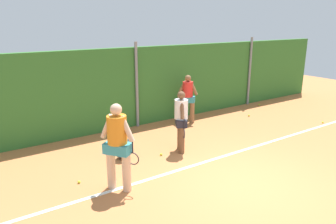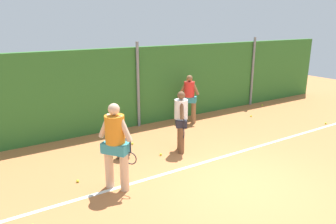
{
  "view_description": "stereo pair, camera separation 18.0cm",
  "coord_description": "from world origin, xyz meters",
  "px_view_note": "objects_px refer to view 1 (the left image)",
  "views": [
    {
      "loc": [
        -4.98,
        -4.36,
        3.54
      ],
      "look_at": [
        -0.25,
        2.72,
        1.09
      ],
      "focal_mm": 34.02,
      "sensor_mm": 36.0,
      "label": 1
    },
    {
      "loc": [
        -4.83,
        -4.46,
        3.54
      ],
      "look_at": [
        -0.25,
        2.72,
        1.09
      ],
      "focal_mm": 34.02,
      "sensor_mm": 36.0,
      "label": 2
    }
  ],
  "objects_px": {
    "player_midcourt": "(181,118)",
    "player_backcourt_far": "(188,96)",
    "tennis_ball_5": "(161,154)",
    "player_foreground_near": "(118,143)",
    "tennis_ball_6": "(323,122)",
    "ball_hopper": "(123,148)",
    "tennis_ball_0": "(249,115)",
    "tennis_ball_2": "(259,105)",
    "tennis_ball_3": "(132,144)",
    "tennis_ball_4": "(79,182)"
  },
  "relations": [
    {
      "from": "tennis_ball_2",
      "to": "tennis_ball_4",
      "type": "relative_size",
      "value": 1.0
    },
    {
      "from": "player_midcourt",
      "to": "ball_hopper",
      "type": "bearing_deg",
      "value": -75.41
    },
    {
      "from": "player_midcourt",
      "to": "tennis_ball_5",
      "type": "bearing_deg",
      "value": -62.56
    },
    {
      "from": "player_backcourt_far",
      "to": "ball_hopper",
      "type": "distance_m",
      "value": 3.73
    },
    {
      "from": "tennis_ball_0",
      "to": "tennis_ball_2",
      "type": "height_order",
      "value": "same"
    },
    {
      "from": "tennis_ball_2",
      "to": "tennis_ball_0",
      "type": "bearing_deg",
      "value": -151.21
    },
    {
      "from": "tennis_ball_0",
      "to": "tennis_ball_5",
      "type": "height_order",
      "value": "same"
    },
    {
      "from": "tennis_ball_5",
      "to": "tennis_ball_3",
      "type": "bearing_deg",
      "value": 104.88
    },
    {
      "from": "ball_hopper",
      "to": "tennis_ball_4",
      "type": "distance_m",
      "value": 1.62
    },
    {
      "from": "tennis_ball_0",
      "to": "tennis_ball_3",
      "type": "bearing_deg",
      "value": -178.76
    },
    {
      "from": "tennis_ball_0",
      "to": "tennis_ball_2",
      "type": "distance_m",
      "value": 1.85
    },
    {
      "from": "player_backcourt_far",
      "to": "tennis_ball_3",
      "type": "relative_size",
      "value": 26.09
    },
    {
      "from": "player_foreground_near",
      "to": "tennis_ball_5",
      "type": "xyz_separation_m",
      "value": [
        1.71,
        1.0,
        -1.05
      ]
    },
    {
      "from": "player_backcourt_far",
      "to": "tennis_ball_4",
      "type": "relative_size",
      "value": 26.09
    },
    {
      "from": "player_backcourt_far",
      "to": "tennis_ball_4",
      "type": "bearing_deg",
      "value": -109.69
    },
    {
      "from": "ball_hopper",
      "to": "tennis_ball_3",
      "type": "distance_m",
      "value": 1.0
    },
    {
      "from": "tennis_ball_2",
      "to": "ball_hopper",
      "type": "bearing_deg",
      "value": -166.73
    },
    {
      "from": "player_backcourt_far",
      "to": "tennis_ball_6",
      "type": "xyz_separation_m",
      "value": [
        3.98,
        -2.79,
        -0.93
      ]
    },
    {
      "from": "ball_hopper",
      "to": "player_midcourt",
      "type": "bearing_deg",
      "value": -15.23
    },
    {
      "from": "tennis_ball_2",
      "to": "tennis_ball_3",
      "type": "xyz_separation_m",
      "value": [
        -6.72,
        -1.0,
        0.0
      ]
    },
    {
      "from": "tennis_ball_4",
      "to": "tennis_ball_5",
      "type": "distance_m",
      "value": 2.39
    },
    {
      "from": "ball_hopper",
      "to": "tennis_ball_3",
      "type": "xyz_separation_m",
      "value": [
        0.63,
        0.73,
        -0.26
      ]
    },
    {
      "from": "ball_hopper",
      "to": "tennis_ball_2",
      "type": "distance_m",
      "value": 7.55
    },
    {
      "from": "ball_hopper",
      "to": "tennis_ball_4",
      "type": "height_order",
      "value": "ball_hopper"
    },
    {
      "from": "player_foreground_near",
      "to": "ball_hopper",
      "type": "bearing_deg",
      "value": 115.14
    },
    {
      "from": "player_midcourt",
      "to": "tennis_ball_6",
      "type": "relative_size",
      "value": 26.0
    },
    {
      "from": "tennis_ball_5",
      "to": "tennis_ball_2",
      "type": "bearing_deg",
      "value": 18.38
    },
    {
      "from": "player_foreground_near",
      "to": "tennis_ball_6",
      "type": "height_order",
      "value": "player_foreground_near"
    },
    {
      "from": "tennis_ball_4",
      "to": "tennis_ball_6",
      "type": "xyz_separation_m",
      "value": [
        8.74,
        -0.55,
        0.0
      ]
    },
    {
      "from": "tennis_ball_0",
      "to": "player_foreground_near",
      "type": "bearing_deg",
      "value": -160.98
    },
    {
      "from": "player_foreground_near",
      "to": "tennis_ball_6",
      "type": "xyz_separation_m",
      "value": [
        8.08,
        0.19,
        -1.05
      ]
    },
    {
      "from": "player_foreground_near",
      "to": "ball_hopper",
      "type": "xyz_separation_m",
      "value": [
        0.79,
        1.4,
        -0.79
      ]
    },
    {
      "from": "player_midcourt",
      "to": "tennis_ball_4",
      "type": "relative_size",
      "value": 26.0
    },
    {
      "from": "player_midcourt",
      "to": "player_backcourt_far",
      "type": "relative_size",
      "value": 1.0
    },
    {
      "from": "tennis_ball_4",
      "to": "player_foreground_near",
      "type": "bearing_deg",
      "value": -47.86
    },
    {
      "from": "player_foreground_near",
      "to": "player_midcourt",
      "type": "bearing_deg",
      "value": 76.89
    },
    {
      "from": "ball_hopper",
      "to": "tennis_ball_0",
      "type": "distance_m",
      "value": 5.8
    },
    {
      "from": "tennis_ball_3",
      "to": "tennis_ball_6",
      "type": "relative_size",
      "value": 1.0
    },
    {
      "from": "ball_hopper",
      "to": "tennis_ball_2",
      "type": "relative_size",
      "value": 7.78
    },
    {
      "from": "tennis_ball_0",
      "to": "tennis_ball_6",
      "type": "distance_m",
      "value": 2.59
    },
    {
      "from": "player_foreground_near",
      "to": "ball_hopper",
      "type": "distance_m",
      "value": 1.79
    },
    {
      "from": "player_midcourt",
      "to": "tennis_ball_3",
      "type": "distance_m",
      "value": 1.76
    },
    {
      "from": "player_backcourt_far",
      "to": "tennis_ball_4",
      "type": "height_order",
      "value": "player_backcourt_far"
    },
    {
      "from": "player_backcourt_far",
      "to": "tennis_ball_5",
      "type": "xyz_separation_m",
      "value": [
        -2.38,
        -1.97,
        -0.93
      ]
    },
    {
      "from": "player_backcourt_far",
      "to": "tennis_ball_0",
      "type": "xyz_separation_m",
      "value": [
        2.42,
        -0.73,
        -0.93
      ]
    },
    {
      "from": "player_foreground_near",
      "to": "tennis_ball_3",
      "type": "distance_m",
      "value": 2.76
    },
    {
      "from": "player_foreground_near",
      "to": "player_backcourt_far",
      "type": "bearing_deg",
      "value": 90.39
    },
    {
      "from": "player_backcourt_far",
      "to": "tennis_ball_5",
      "type": "distance_m",
      "value": 3.23
    },
    {
      "from": "player_foreground_near",
      "to": "player_midcourt",
      "type": "height_order",
      "value": "player_foreground_near"
    },
    {
      "from": "tennis_ball_2",
      "to": "tennis_ball_3",
      "type": "distance_m",
      "value": 6.8
    }
  ]
}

